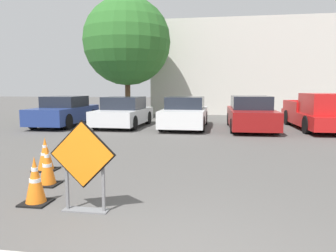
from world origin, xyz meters
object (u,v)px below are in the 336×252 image
(traffic_cone_second, at_px, (47,166))
(parked_car_fourth, at_px, (251,114))
(traffic_cone_nearest, at_px, (35,181))
(parked_car_third, at_px, (185,113))
(road_closed_sign, at_px, (83,163))
(parked_car_nearest, at_px, (65,112))
(parked_car_second, at_px, (124,113))
(pickup_truck, at_px, (320,114))
(traffic_cone_third, at_px, (45,154))

(traffic_cone_second, xyz_separation_m, parked_car_fourth, (4.52, 9.21, 0.30))
(traffic_cone_nearest, distance_m, traffic_cone_second, 1.02)
(traffic_cone_nearest, bearing_deg, parked_car_third, 82.99)
(road_closed_sign, bearing_deg, parked_car_fourth, 72.53)
(traffic_cone_second, xyz_separation_m, parked_car_third, (1.60, 9.29, 0.29))
(parked_car_third, bearing_deg, traffic_cone_second, 79.94)
(traffic_cone_second, height_order, parked_car_fourth, parked_car_fourth)
(parked_car_nearest, height_order, parked_car_fourth, parked_car_fourth)
(parked_car_second, xyz_separation_m, pickup_truck, (8.77, 0.08, 0.07))
(road_closed_sign, xyz_separation_m, traffic_cone_second, (-1.25, 1.17, -0.37))
(traffic_cone_second, bearing_deg, road_closed_sign, -43.25)
(pickup_truck, bearing_deg, parked_car_fourth, 0.59)
(parked_car_second, xyz_separation_m, parked_car_third, (2.92, 0.01, 0.01))
(traffic_cone_second, bearing_deg, parked_car_nearest, 114.82)
(parked_car_second, bearing_deg, traffic_cone_second, 99.67)
(parked_car_nearest, bearing_deg, traffic_cone_nearest, 113.22)
(parked_car_nearest, bearing_deg, road_closed_sign, 116.86)
(road_closed_sign, height_order, traffic_cone_second, road_closed_sign)
(parked_car_nearest, distance_m, pickup_truck, 11.69)
(parked_car_second, bearing_deg, parked_car_third, -178.22)
(parked_car_fourth, bearing_deg, road_closed_sign, 70.95)
(traffic_cone_second, distance_m, parked_car_nearest, 10.11)
(parked_car_nearest, height_order, pickup_truck, pickup_truck)
(road_closed_sign, bearing_deg, traffic_cone_nearest, 166.87)
(parked_car_third, bearing_deg, parked_car_nearest, 0.85)
(pickup_truck, bearing_deg, traffic_cone_third, 43.58)
(road_closed_sign, bearing_deg, traffic_cone_second, 136.75)
(pickup_truck, bearing_deg, road_closed_sign, 57.12)
(parked_car_nearest, bearing_deg, parked_car_second, -179.01)
(road_closed_sign, relative_size, parked_car_nearest, 0.30)
(traffic_cone_second, xyz_separation_m, pickup_truck, (7.45, 9.36, 0.34))
(traffic_cone_second, bearing_deg, traffic_cone_nearest, -70.73)
(traffic_cone_nearest, relative_size, parked_car_fourth, 0.16)
(parked_car_second, relative_size, parked_car_fourth, 0.87)
(traffic_cone_nearest, relative_size, traffic_cone_second, 0.99)
(road_closed_sign, relative_size, traffic_cone_third, 1.86)
(road_closed_sign, distance_m, parked_car_fourth, 10.88)
(traffic_cone_second, xyz_separation_m, parked_car_nearest, (-4.24, 9.17, 0.30))
(parked_car_nearest, bearing_deg, parked_car_third, -179.94)
(parked_car_nearest, bearing_deg, traffic_cone_third, 112.87)
(traffic_cone_nearest, xyz_separation_m, parked_car_nearest, (-4.58, 10.13, 0.30))
(traffic_cone_third, distance_m, parked_car_nearest, 8.93)
(pickup_truck, bearing_deg, parked_car_second, -1.85)
(parked_car_fourth, bearing_deg, traffic_cone_nearest, 66.08)
(traffic_cone_third, bearing_deg, parked_car_fourth, 57.93)
(traffic_cone_nearest, distance_m, traffic_cone_third, 2.19)
(pickup_truck, bearing_deg, traffic_cone_second, 49.09)
(traffic_cone_third, xyz_separation_m, parked_car_fourth, (5.13, 8.19, 0.31))
(road_closed_sign, bearing_deg, parked_car_nearest, 117.95)
(parked_car_fourth, bearing_deg, pickup_truck, -178.60)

